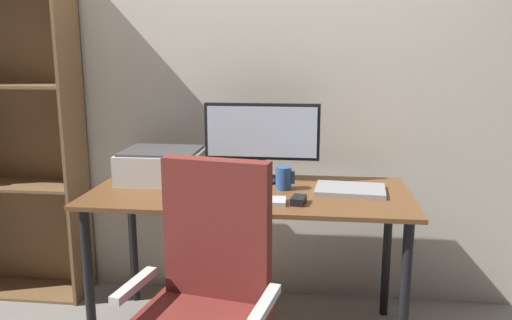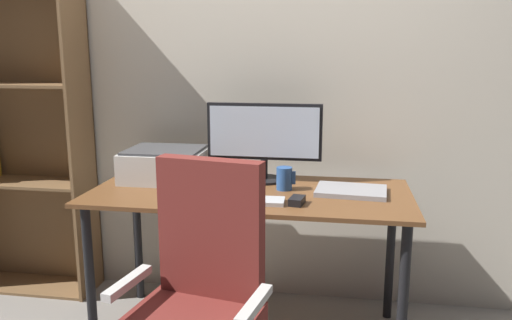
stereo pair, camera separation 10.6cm
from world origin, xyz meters
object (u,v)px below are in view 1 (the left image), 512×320
Objects in this scene: keyboard at (253,201)px; printer at (162,165)px; office_chair at (204,319)px; desk at (249,209)px; coffee_mug at (284,178)px; mouse at (299,200)px; laptop at (350,190)px; monitor at (262,136)px; bookshelf at (11,138)px.

keyboard is 0.72× the size of printer.
office_chair is (-0.11, -0.51, -0.29)m from keyboard.
coffee_mug is at bearing 17.17° from desk.
desk is 0.32m from mouse.
mouse reaches higher than laptop.
monitor is at bearing 87.70° from keyboard.
mouse is 0.88× the size of coffee_mug.
bookshelf is at bearing 174.26° from monitor.
monitor is 0.31× the size of bookshelf.
keyboard is at bearing -89.81° from monitor.
office_chair reaches higher than coffee_mug.
mouse is at bearing -17.81° from bookshelf.
keyboard is (0.00, -0.39, -0.22)m from monitor.
printer reaches higher than keyboard.
office_chair is (-0.23, -0.75, -0.34)m from coffee_mug.
desk is at bearing 151.97° from mouse.
printer is 0.99m from office_chair.
keyboard is at bearing -33.46° from printer.
desk is 3.76× the size of printer.
laptop is 0.94m from printer.
monitor is 1.44m from bookshelf.
laptop is at bearing -9.31° from bookshelf.
coffee_mug is 1.59m from bookshelf.
keyboard is 3.02× the size of mouse.
office_chair reaches higher than laptop.
mouse is 0.25m from coffee_mug.
mouse is at bearing 69.65° from office_chair.
mouse is (0.20, -0.38, -0.21)m from monitor.
laptop is at bearing -6.37° from printer.
laptop is (0.31, -0.01, -0.04)m from coffee_mug.
bookshelf reaches higher than coffee_mug.
printer is at bearing 144.06° from keyboard.
mouse is 0.24× the size of printer.
bookshelf is (-1.43, 0.14, -0.06)m from monitor.
coffee_mug is (0.12, 0.24, 0.05)m from keyboard.
monitor reaches higher than coffee_mug.
laptop is 0.80× the size of printer.
office_chair is at bearing -64.93° from printer.
bookshelf reaches higher than mouse.
desk is 0.38m from monitor.
laptop is at bearing 25.26° from keyboard.
laptop is 1.90m from bookshelf.
office_chair reaches higher than desk.
mouse is at bearing -37.12° from desk.
office_chair is 0.55× the size of bookshelf.
coffee_mug is 0.34× the size of laptop.
mouse is 0.30× the size of laptop.
bookshelf is (-1.33, 1.04, 0.45)m from office_chair.
office_chair reaches higher than mouse.
office_chair is at bearing -111.82° from mouse.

